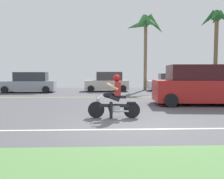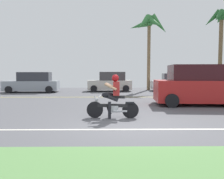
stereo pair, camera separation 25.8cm
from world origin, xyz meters
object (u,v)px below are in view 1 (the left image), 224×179
(motorcyclist, at_px, (114,100))
(palm_tree_0, at_px, (217,24))
(parked_car_1, at_px, (107,82))
(palm_tree_1, at_px, (146,27))
(suv_nearby, at_px, (200,85))
(parked_car_0, at_px, (29,83))
(parked_car_2, at_px, (170,83))

(motorcyclist, relative_size, palm_tree_0, 0.24)
(parked_car_1, xyz_separation_m, palm_tree_1, (3.59, 1.18, 5.00))
(suv_nearby, relative_size, parked_car_0, 1.07)
(parked_car_1, bearing_deg, parked_car_2, 2.43)
(suv_nearby, relative_size, parked_car_2, 1.23)
(parked_car_1, relative_size, palm_tree_1, 0.55)
(parked_car_1, xyz_separation_m, palm_tree_0, (10.75, 2.20, 5.55))
(motorcyclist, relative_size, suv_nearby, 0.39)
(palm_tree_1, bearing_deg, parked_car_2, -24.35)
(parked_car_1, height_order, parked_car_2, parked_car_1)
(parked_car_0, bearing_deg, parked_car_2, 6.33)
(parked_car_0, bearing_deg, motorcyclist, -59.75)
(parked_car_0, height_order, parked_car_1, parked_car_1)
(motorcyclist, bearing_deg, palm_tree_0, 53.35)
(parked_car_2, distance_m, palm_tree_1, 5.54)
(parked_car_1, bearing_deg, suv_nearby, -63.00)
(motorcyclist, distance_m, suv_nearby, 5.58)
(parked_car_2, height_order, palm_tree_0, palm_tree_0)
(motorcyclist, relative_size, parked_car_1, 0.47)
(motorcyclist, bearing_deg, parked_car_2, 65.71)
(parked_car_1, distance_m, palm_tree_1, 6.26)
(suv_nearby, height_order, parked_car_0, suv_nearby)
(motorcyclist, bearing_deg, palm_tree_1, 75.17)
(parked_car_1, relative_size, palm_tree_0, 0.50)
(parked_car_0, distance_m, parked_car_2, 12.14)
(suv_nearby, xyz_separation_m, parked_car_0, (-10.93, 7.76, -0.20))
(parked_car_2, bearing_deg, parked_car_1, -177.57)
(parked_car_0, bearing_deg, parked_car_1, 9.73)
(suv_nearby, distance_m, palm_tree_1, 11.16)
(suv_nearby, height_order, palm_tree_0, palm_tree_0)
(suv_nearby, xyz_separation_m, parked_car_1, (-4.51, 8.86, -0.19))
(palm_tree_0, bearing_deg, parked_car_1, -168.45)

